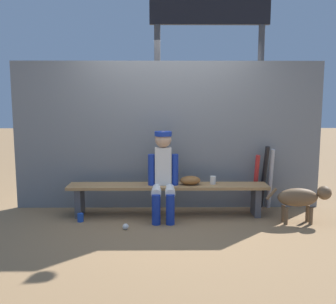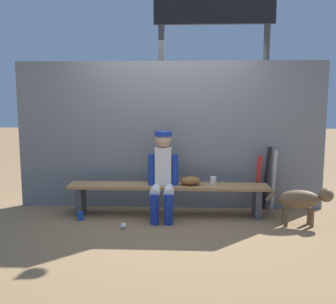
{
  "view_description": "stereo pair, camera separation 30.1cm",
  "coord_description": "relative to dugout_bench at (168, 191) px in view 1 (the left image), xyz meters",
  "views": [
    {
      "loc": [
        -0.05,
        -5.17,
        1.62
      ],
      "look_at": [
        0.0,
        0.0,
        0.88
      ],
      "focal_mm": 41.54,
      "sensor_mm": 36.0,
      "label": 1
    },
    {
      "loc": [
        0.25,
        -5.17,
        1.62
      ],
      "look_at": [
        0.0,
        0.0,
        0.88
      ],
      "focal_mm": 41.54,
      "sensor_mm": 36.0,
      "label": 2
    }
  ],
  "objects": [
    {
      "name": "bat_aluminum_red",
      "position": [
        1.25,
        0.24,
        0.06
      ],
      "size": [
        0.09,
        0.18,
        0.81
      ],
      "primitive_type": "cylinder",
      "rotation": [
        0.13,
        0.0,
        0.18
      ],
      "color": "#B22323",
      "rests_on": "ground_plane"
    },
    {
      "name": "bat_aluminum_silver",
      "position": [
        1.49,
        0.32,
        0.1
      ],
      "size": [
        0.07,
        0.19,
        0.88
      ],
      "primitive_type": "cylinder",
      "rotation": [
        0.14,
        0.0,
        0.02
      ],
      "color": "#B7B7BC",
      "rests_on": "ground_plane"
    },
    {
      "name": "dog",
      "position": [
        1.72,
        -0.34,
        -0.01
      ],
      "size": [
        0.84,
        0.2,
        0.49
      ],
      "color": "brown",
      "rests_on": "ground_plane"
    },
    {
      "name": "baseball_glove",
      "position": [
        0.3,
        0.0,
        0.15
      ],
      "size": [
        0.28,
        0.2,
        0.12
      ],
      "primitive_type": "ellipsoid",
      "color": "brown",
      "rests_on": "dugout_bench"
    },
    {
      "name": "scoreboard",
      "position": [
        0.72,
        1.12,
        2.4
      ],
      "size": [
        2.16,
        0.27,
        3.9
      ],
      "color": "#3F3F42",
      "rests_on": "ground_plane"
    },
    {
      "name": "chainlink_fence",
      "position": [
        0.0,
        0.41,
        0.72
      ],
      "size": [
        4.42,
        0.03,
        2.12
      ],
      "primitive_type": "cube",
      "color": "slate",
      "rests_on": "ground_plane"
    },
    {
      "name": "ground_plane",
      "position": [
        0.0,
        0.0,
        -0.34
      ],
      "size": [
        30.0,
        30.0,
        0.0
      ],
      "primitive_type": "plane",
      "color": "olive"
    },
    {
      "name": "baseball",
      "position": [
        -0.53,
        -0.57,
        -0.31
      ],
      "size": [
        0.07,
        0.07,
        0.07
      ],
      "primitive_type": "sphere",
      "color": "white",
      "rests_on": "ground_plane"
    },
    {
      "name": "cup_on_ground",
      "position": [
        -1.15,
        -0.26,
        -0.29
      ],
      "size": [
        0.08,
        0.08,
        0.11
      ],
      "primitive_type": "cylinder",
      "color": "#1E47AD",
      "rests_on": "ground_plane"
    },
    {
      "name": "cup_on_bench",
      "position": [
        0.62,
        0.03,
        0.14
      ],
      "size": [
        0.08,
        0.08,
        0.11
      ],
      "primitive_type": "cylinder",
      "color": "silver",
      "rests_on": "dugout_bench"
    },
    {
      "name": "player_seated",
      "position": [
        -0.06,
        -0.11,
        0.28
      ],
      "size": [
        0.41,
        0.55,
        1.16
      ],
      "color": "silver",
      "rests_on": "ground_plane"
    },
    {
      "name": "bat_aluminum_black",
      "position": [
        1.39,
        0.31,
        0.12
      ],
      "size": [
        0.11,
        0.25,
        0.93
      ],
      "primitive_type": "cylinder",
      "rotation": [
        0.19,
        0.0,
        0.18
      ],
      "color": "black",
      "rests_on": "ground_plane"
    },
    {
      "name": "dugout_bench",
      "position": [
        0.0,
        0.0,
        0.0
      ],
      "size": [
        2.72,
        0.36,
        0.43
      ],
      "color": "#AD7F4C",
      "rests_on": "ground_plane"
    }
  ]
}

